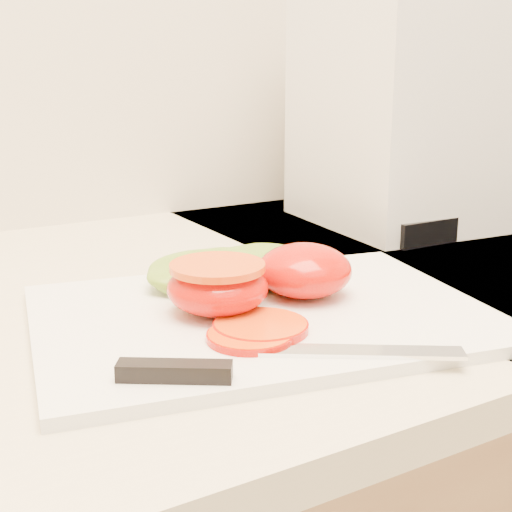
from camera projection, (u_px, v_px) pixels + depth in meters
cutting_board at (262, 316)px, 0.60m from camera, size 0.42×0.34×0.01m
tomato_half_dome at (304, 270)px, 0.63m from camera, size 0.08×0.08×0.05m
tomato_half_cut at (218, 286)px, 0.59m from camera, size 0.08×0.08×0.04m
tomato_slice_0 at (261, 327)px, 0.55m from camera, size 0.07×0.07×0.01m
tomato_slice_1 at (250, 336)px, 0.53m from camera, size 0.06×0.06×0.01m
lettuce_leaf_0 at (218, 273)px, 0.66m from camera, size 0.15×0.11×0.03m
lettuce_leaf_1 at (263, 266)px, 0.68m from camera, size 0.12×0.09×0.03m
knife at (249, 363)px, 0.48m from camera, size 0.24×0.10×0.01m
appliance at (398, 110)px, 0.93m from camera, size 0.22×0.27×0.30m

